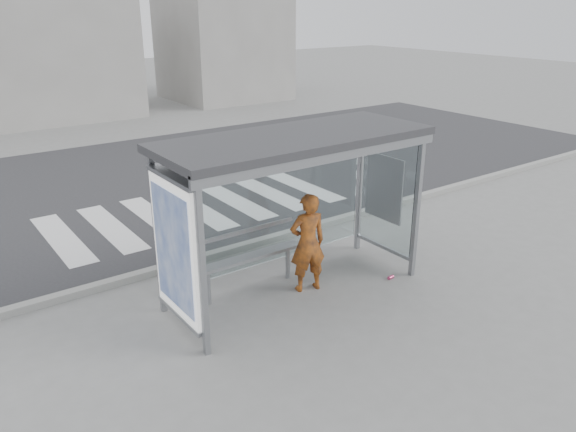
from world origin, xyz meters
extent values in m
plane|color=slate|center=(0.00, 0.00, 0.00)|extent=(80.00, 80.00, 0.00)
cube|color=#2A2A2D|center=(0.00, 7.00, 0.00)|extent=(30.00, 10.00, 0.01)
cube|color=gray|center=(0.00, 1.95, 0.06)|extent=(30.00, 0.18, 0.12)
cube|color=silver|center=(-2.50, 4.50, 0.00)|extent=(0.55, 3.00, 0.00)
cube|color=silver|center=(-1.50, 4.50, 0.00)|extent=(0.55, 3.00, 0.00)
cube|color=silver|center=(-0.50, 4.50, 0.00)|extent=(0.55, 3.00, 0.00)
cube|color=silver|center=(0.50, 4.50, 0.00)|extent=(0.55, 3.00, 0.00)
cube|color=silver|center=(1.50, 4.50, 0.00)|extent=(0.55, 3.00, 0.00)
cube|color=silver|center=(2.50, 4.50, 0.00)|extent=(0.55, 3.00, 0.00)
cube|color=silver|center=(3.50, 4.50, 0.00)|extent=(0.55, 3.00, 0.00)
cube|color=gray|center=(-2.00, -0.70, 1.25)|extent=(0.08, 0.08, 2.50)
cube|color=gray|center=(2.00, -0.70, 1.25)|extent=(0.08, 0.08, 2.50)
cube|color=gray|center=(-2.00, 0.70, 1.25)|extent=(0.08, 0.08, 2.50)
cube|color=gray|center=(2.00, 0.70, 1.25)|extent=(0.08, 0.08, 2.50)
cube|color=#2D2D30|center=(0.00, 0.00, 2.56)|extent=(4.25, 1.65, 0.12)
cube|color=gray|center=(0.00, -0.76, 2.45)|extent=(4.25, 0.06, 0.18)
cube|color=white|center=(0.00, 0.70, 1.30)|extent=(3.80, 0.02, 2.00)
cube|color=white|center=(-2.00, 0.00, 1.30)|extent=(0.15, 1.25, 2.00)
cube|color=#2C4BA1|center=(-1.92, 0.00, 1.30)|extent=(0.01, 1.10, 1.70)
cylinder|color=orange|center=(-1.91, 0.25, 1.55)|extent=(0.02, 0.32, 0.32)
cube|color=white|center=(2.00, 0.00, 1.30)|extent=(0.03, 1.25, 2.00)
cube|color=beige|center=(1.97, 0.05, 1.40)|extent=(0.03, 0.86, 1.16)
cube|color=gray|center=(0.00, 18.00, 2.50)|extent=(8.00, 5.00, 5.00)
cube|color=gray|center=(9.00, 18.00, 3.50)|extent=(5.00, 5.00, 7.00)
imported|color=#C45C12|center=(0.22, -0.04, 0.83)|extent=(0.69, 0.54, 1.67)
cube|color=gray|center=(-0.57, 0.47, 0.60)|extent=(1.96, 0.24, 0.05)
cylinder|color=gray|center=(-1.34, 0.47, 0.29)|extent=(0.08, 0.08, 0.57)
cylinder|color=gray|center=(0.19, 0.47, 0.29)|extent=(0.08, 0.08, 0.57)
cube|color=gray|center=(-0.57, 0.66, 0.98)|extent=(1.96, 0.04, 0.07)
cylinder|color=#D23D71|center=(1.60, -0.60, 0.03)|extent=(0.11, 0.07, 0.06)
camera|label=1|loc=(-4.87, -6.55, 4.46)|focal=35.00mm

